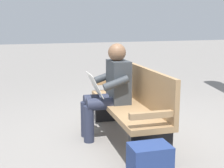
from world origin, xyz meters
TOP-DOWN VIEW (x-y plane):
  - ground_plane at (0.00, 0.00)m, footprint 40.00×40.00m
  - bench_near at (-0.01, -0.07)m, footprint 1.84×0.66m
  - person_seated at (0.17, 0.15)m, footprint 0.60×0.60m
  - backpack at (-1.12, 0.26)m, footprint 0.31×0.37m

SIDE VIEW (x-z plane):
  - ground_plane at x=0.00m, z-range 0.00..0.00m
  - backpack at x=-1.12m, z-range 0.00..0.40m
  - bench_near at x=-0.01m, z-range 0.01..0.91m
  - person_seated at x=0.17m, z-range 0.04..1.22m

